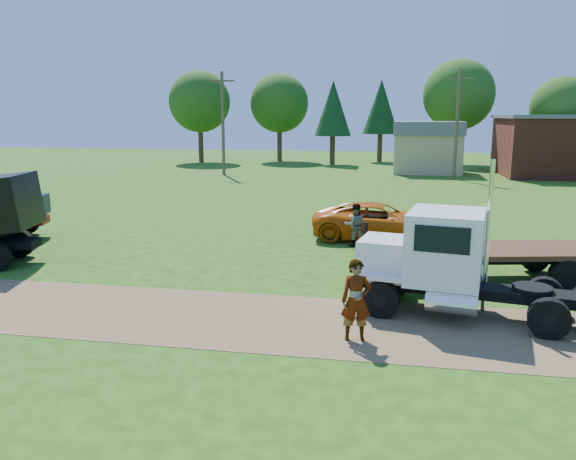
% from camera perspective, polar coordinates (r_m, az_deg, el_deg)
% --- Properties ---
extents(ground, '(140.00, 140.00, 0.00)m').
position_cam_1_polar(ground, '(14.67, 6.83, -9.70)').
color(ground, '#1E480F').
rests_on(ground, ground).
extents(dirt_track, '(120.00, 4.20, 0.01)m').
position_cam_1_polar(dirt_track, '(14.66, 6.83, -9.68)').
color(dirt_track, brown).
rests_on(dirt_track, ground).
extents(white_semi_tractor, '(7.08, 3.42, 4.18)m').
position_cam_1_polar(white_semi_tractor, '(15.67, 15.87, -3.19)').
color(white_semi_tractor, black).
rests_on(white_semi_tractor, ground).
extents(orange_pickup, '(5.70, 2.64, 1.58)m').
position_cam_1_polar(orange_pickup, '(24.53, 9.22, 0.86)').
color(orange_pickup, '#C65B09').
rests_on(orange_pickup, ground).
extents(flatbed_trailer, '(7.88, 3.79, 1.94)m').
position_cam_1_polar(flatbed_trailer, '(19.24, 18.75, -2.47)').
color(flatbed_trailer, '#3D2413').
rests_on(flatbed_trailer, ground).
extents(spectator_a, '(0.79, 0.59, 1.99)m').
position_cam_1_polar(spectator_a, '(13.49, 6.94, -7.14)').
color(spectator_a, '#999999').
rests_on(spectator_a, ground).
extents(spectator_b, '(0.98, 0.84, 1.77)m').
position_cam_1_polar(spectator_b, '(23.10, 6.81, 0.51)').
color(spectator_b, '#999999').
rests_on(spectator_b, ground).
extents(tan_shed, '(6.20, 5.40, 4.70)m').
position_cam_1_polar(tan_shed, '(53.82, 13.94, 8.23)').
color(tan_shed, tan).
rests_on(tan_shed, ground).
extents(utility_poles, '(42.20, 0.28, 9.00)m').
position_cam_1_polar(utility_poles, '(48.93, 16.80, 10.46)').
color(utility_poles, brown).
rests_on(utility_poles, ground).
extents(tree_row, '(54.49, 12.97, 11.43)m').
position_cam_1_polar(tree_row, '(63.70, 16.05, 12.55)').
color(tree_row, '#372116').
rests_on(tree_row, ground).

